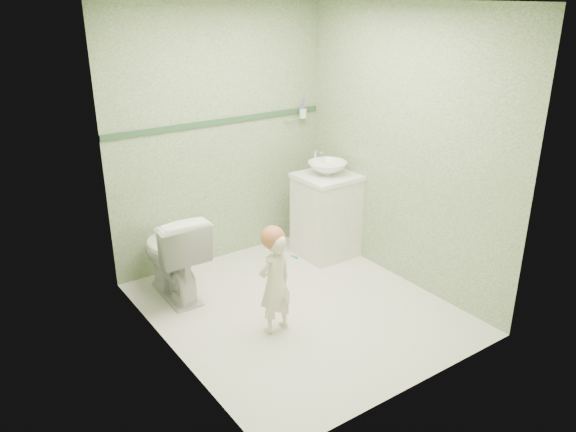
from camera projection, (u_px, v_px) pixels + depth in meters
ground at (298, 308)px, 4.73m from camera, size 2.50×2.50×0.00m
room_shell at (299, 171)px, 4.28m from camera, size 2.50×2.54×2.40m
trim_stripe at (220, 122)px, 5.17m from camera, size 2.20×0.02×0.05m
vanity at (326, 217)px, 5.56m from camera, size 0.52×0.50×0.80m
counter at (327, 177)px, 5.41m from camera, size 0.54×0.52×0.04m
basin at (327, 168)px, 5.38m from camera, size 0.37×0.37×0.13m
faucet at (316, 156)px, 5.49m from camera, size 0.03×0.13×0.18m
cup_holder at (302, 113)px, 5.61m from camera, size 0.26×0.07×0.21m
toilet at (173, 254)px, 4.80m from camera, size 0.46×0.78×0.78m
toddler at (275, 284)px, 4.28m from camera, size 0.31×0.22×0.81m
hair_cap at (273, 238)px, 4.16m from camera, size 0.18×0.18×0.18m
teal_toothbrush at (293, 256)px, 4.15m from camera, size 0.11×0.14×0.08m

